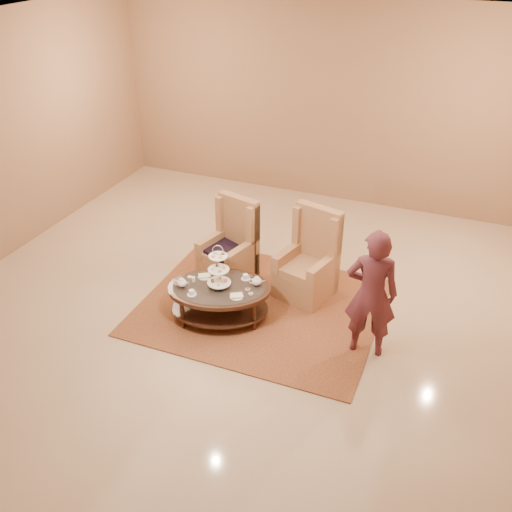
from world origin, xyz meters
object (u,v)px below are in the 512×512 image
at_px(armchair_right, 309,267).
at_px(person, 371,294).
at_px(armchair_left, 231,252).
at_px(tea_table, 219,293).

height_order(armchair_right, person, person).
bearing_deg(person, armchair_left, -31.60).
bearing_deg(person, armchair_right, -51.34).
bearing_deg(armchair_left, armchair_right, 16.10).
distance_m(tea_table, armchair_right, 1.34).
height_order(tea_table, person, person).
bearing_deg(tea_table, armchair_right, 29.10).
xyz_separation_m(armchair_left, person, (2.19, -0.91, 0.42)).
xyz_separation_m(tea_table, person, (1.91, 0.08, 0.42)).
bearing_deg(armchair_right, armchair_left, -163.89).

